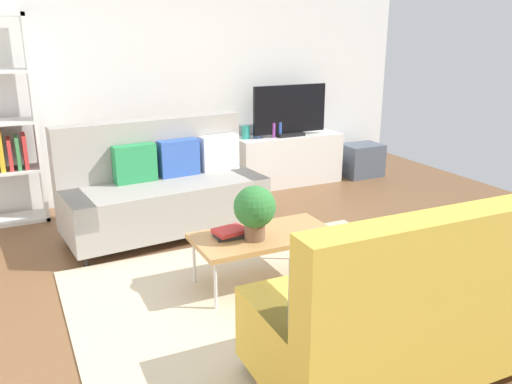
% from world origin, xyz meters
% --- Properties ---
extents(ground_plane, '(7.68, 7.68, 0.00)m').
position_xyz_m(ground_plane, '(0.00, 0.00, 0.00)').
color(ground_plane, brown).
extents(wall_far, '(6.40, 0.12, 2.90)m').
position_xyz_m(wall_far, '(0.00, 2.80, 1.45)').
color(wall_far, white).
rests_on(wall_far, ground_plane).
extents(area_rug, '(2.90, 2.20, 0.01)m').
position_xyz_m(area_rug, '(-0.09, -0.13, 0.01)').
color(area_rug, beige).
rests_on(area_rug, ground_plane).
extents(couch_beige, '(1.97, 1.01, 1.10)m').
position_xyz_m(couch_beige, '(-0.44, 1.49, 0.45)').
color(couch_beige, gray).
rests_on(couch_beige, ground_plane).
extents(couch_green, '(1.91, 0.87, 1.10)m').
position_xyz_m(couch_green, '(0.24, -1.35, 0.45)').
color(couch_green, gold).
rests_on(couch_green, ground_plane).
extents(coffee_table, '(1.10, 0.56, 0.42)m').
position_xyz_m(coffee_table, '(-0.04, 0.07, 0.39)').
color(coffee_table, '#B7844C').
rests_on(coffee_table, ground_plane).
extents(tv_console, '(1.40, 0.44, 0.64)m').
position_xyz_m(tv_console, '(1.50, 2.46, 0.32)').
color(tv_console, silver).
rests_on(tv_console, ground_plane).
extents(tv, '(1.00, 0.20, 0.64)m').
position_xyz_m(tv, '(1.50, 2.44, 0.95)').
color(tv, black).
rests_on(tv, tv_console).
extents(storage_trunk, '(0.52, 0.40, 0.44)m').
position_xyz_m(storage_trunk, '(2.60, 2.36, 0.22)').
color(storage_trunk, '#4C5666').
rests_on(storage_trunk, ground_plane).
extents(potted_plant, '(0.32, 0.32, 0.42)m').
position_xyz_m(potted_plant, '(-0.15, -0.00, 0.66)').
color(potted_plant, brown).
rests_on(potted_plant, coffee_table).
extents(table_book_0, '(0.26, 0.20, 0.03)m').
position_xyz_m(table_book_0, '(-0.30, 0.13, 0.43)').
color(table_book_0, '#262626').
rests_on(table_book_0, coffee_table).
extents(table_book_1, '(0.26, 0.21, 0.03)m').
position_xyz_m(table_book_1, '(-0.30, 0.13, 0.47)').
color(table_book_1, red).
rests_on(table_book_1, table_book_0).
extents(vase_0, '(0.10, 0.10, 0.16)m').
position_xyz_m(vase_0, '(0.92, 2.51, 0.72)').
color(vase_0, '#33B29E').
rests_on(vase_0, tv_console).
extents(vase_1, '(0.12, 0.12, 0.17)m').
position_xyz_m(vase_1, '(1.09, 2.51, 0.73)').
color(vase_1, '#4C72B2').
rests_on(vase_1, tv_console).
extents(bottle_0, '(0.04, 0.04, 0.18)m').
position_xyz_m(bottle_0, '(1.27, 2.42, 0.73)').
color(bottle_0, purple).
rests_on(bottle_0, tv_console).
extents(bottle_1, '(0.04, 0.04, 0.19)m').
position_xyz_m(bottle_1, '(1.36, 2.42, 0.73)').
color(bottle_1, '#3359B2').
rests_on(bottle_1, tv_console).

